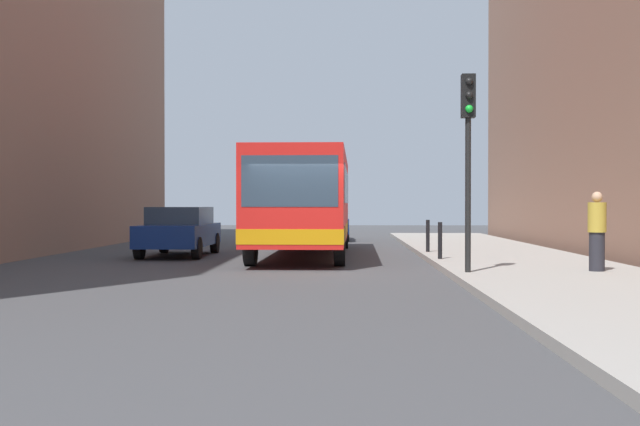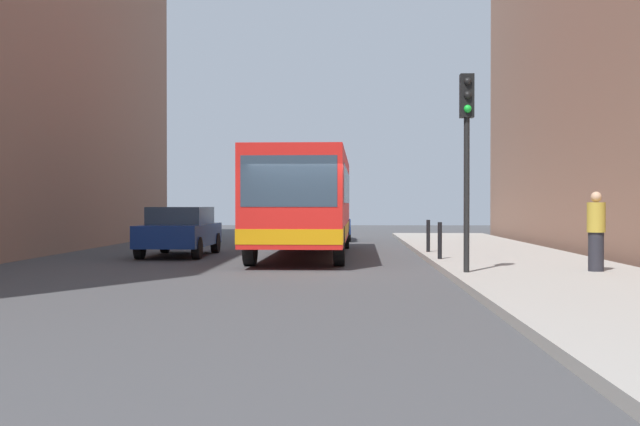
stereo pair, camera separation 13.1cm
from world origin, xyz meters
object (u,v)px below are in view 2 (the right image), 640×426
car_behind_bus (328,222)px  traffic_light (467,134)px  bollard_mid (428,236)px  pedestrian_near_signal (596,232)px  bus (306,199)px  car_beside_bus (180,230)px  bollard_near (440,241)px

car_behind_bus → traffic_light: traffic_light is taller
bollard_mid → pedestrian_near_signal: size_ratio=0.57×
bollard_mid → bus: bearing=173.1°
car_beside_bus → bollard_mid: car_beside_bus is taller
car_beside_bus → pedestrian_near_signal: 12.37m
car_behind_bus → bollard_near: bearing=100.7°
car_beside_bus → pedestrian_near_signal: bearing=146.6°
car_beside_bus → car_behind_bus: (4.15, 10.65, 0.00)m
car_beside_bus → pedestrian_near_signal: (10.32, -6.82, 0.20)m
bus → bollard_near: (3.67, -3.46, -1.10)m
pedestrian_near_signal → traffic_light: bearing=-2.4°
traffic_light → pedestrian_near_signal: 3.44m
car_behind_bus → pedestrian_near_signal: (6.17, -17.47, 0.20)m
car_behind_bus → car_beside_bus: bearing=66.0°
traffic_light → bollard_near: 4.63m
bollard_near → bollard_mid: same height
car_beside_bus → car_behind_bus: 11.43m
traffic_light → bollard_mid: bearing=90.8°
traffic_light → bollard_mid: 7.38m
bus → bollard_mid: (3.67, -0.44, -1.10)m
bollard_near → bollard_mid: 3.01m
car_behind_bus → traffic_light: size_ratio=1.09×
bollard_mid → pedestrian_near_signal: bearing=-66.6°
bus → car_beside_bus: bearing=4.3°
car_behind_bus → pedestrian_near_signal: size_ratio=2.67×
bus → traffic_light: 8.43m
car_beside_bus → car_behind_bus: same height
bollard_mid → traffic_light: bearing=-89.2°
pedestrian_near_signal → bus: bearing=-57.3°
car_behind_bus → pedestrian_near_signal: pedestrian_near_signal is taller
bollard_near → bollard_mid: bearing=90.0°
bollard_near → car_behind_bus: bearing=103.4°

